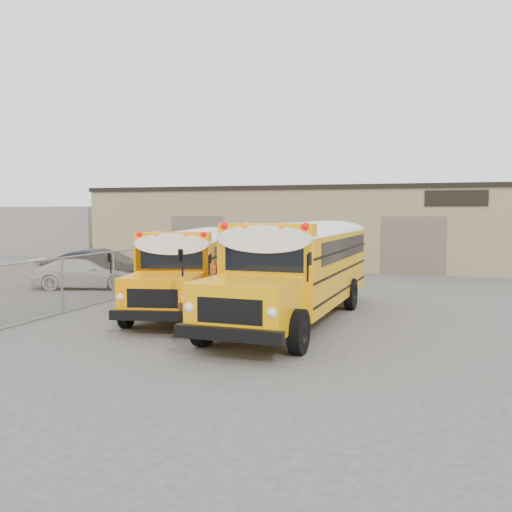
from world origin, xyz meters
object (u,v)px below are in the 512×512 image
(school_bus_right, at_px, (340,249))
(car_dark, at_px, (103,268))
(car_white, at_px, (87,273))
(school_bus_left, at_px, (221,250))
(tarp_bundle, at_px, (197,308))

(school_bus_right, bearing_deg, car_dark, -170.45)
(school_bus_right, distance_m, car_white, 10.65)
(car_white, bearing_deg, car_dark, -58.01)
(school_bus_right, xyz_separation_m, car_dark, (-9.92, -1.67, -0.91))
(car_dark, bearing_deg, school_bus_right, -98.74)
(school_bus_left, relative_size, car_dark, 1.92)
(tarp_bundle, distance_m, car_white, 10.72)
(tarp_bundle, bearing_deg, car_dark, 135.76)
(car_dark, bearing_deg, tarp_bundle, -152.53)
(school_bus_left, bearing_deg, car_white, -153.02)
(car_white, xyz_separation_m, car_dark, (0.45, 0.55, 0.15))
(car_dark, bearing_deg, school_bus_left, -84.54)
(school_bus_left, xyz_separation_m, tarp_bundle, (3.10, -9.53, -0.85))
(school_bus_left, relative_size, school_bus_right, 0.92)
(car_dark, bearing_deg, car_white, 122.40)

